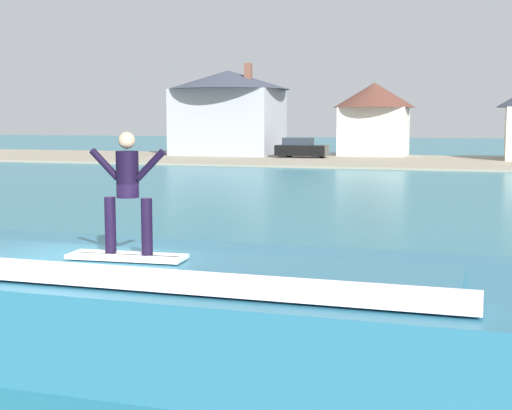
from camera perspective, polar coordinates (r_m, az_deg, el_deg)
The scene contains 8 objects.
ground_plane at distance 11.20m, azimuth -13.52°, elevation -11.20°, with size 260.00×260.00×0.00m, color #276E80.
wave_crest at distance 11.00m, azimuth -6.24°, elevation -7.74°, with size 9.65×4.38×1.43m.
surfboard at distance 10.64m, azimuth -10.01°, elevation -3.96°, with size 1.73×0.63×0.06m.
surfer at distance 10.54m, azimuth -9.97°, elevation 1.46°, with size 1.18×0.32×1.74m.
shoreline_bank at distance 59.39m, azimuth 12.23°, elevation 3.33°, with size 120.00×18.14×0.16m.
car_near_shore at distance 62.81m, azimuth 3.52°, elevation 4.43°, with size 4.39×2.18×1.86m.
house_with_chimney at distance 67.75m, azimuth -2.16°, elevation 7.56°, with size 11.30×11.30×8.38m.
house_small_cottage at distance 67.27m, azimuth 9.19°, elevation 7.02°, with size 7.33×7.33×6.69m.
Camera 1 is at (5.59, -9.09, 3.41)m, focal length 51.35 mm.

